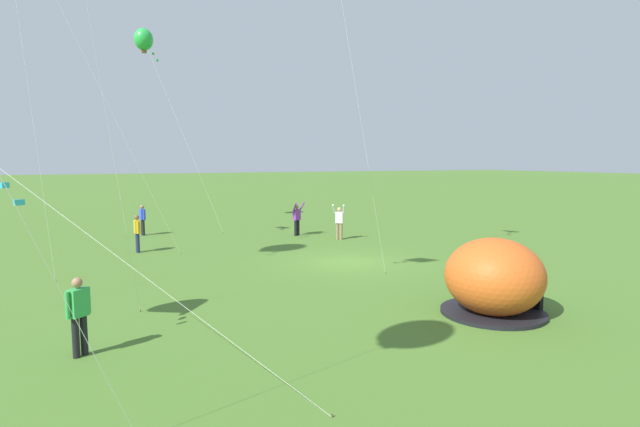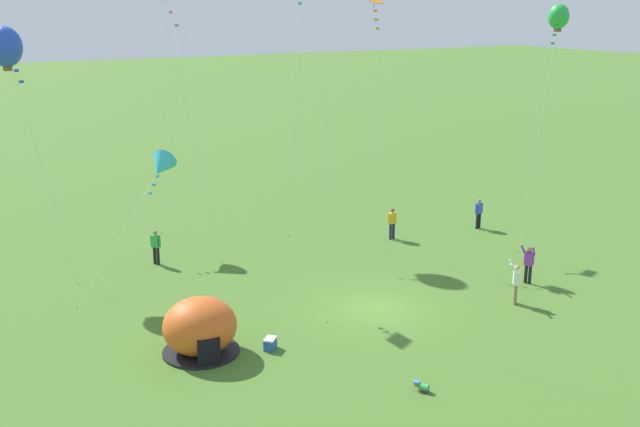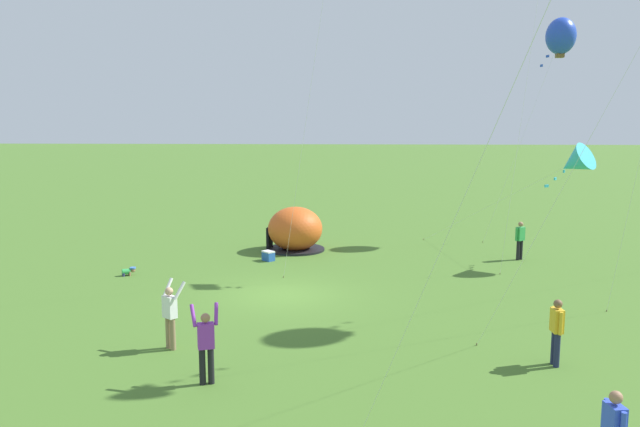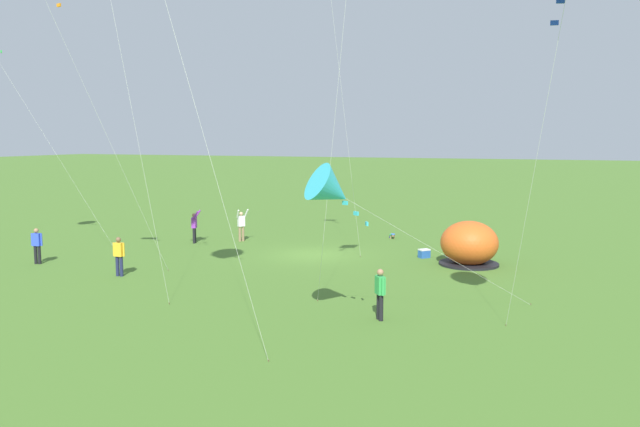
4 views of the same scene
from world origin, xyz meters
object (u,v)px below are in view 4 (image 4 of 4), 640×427
Objects in this scene: cooler_box at (424,253)px; kite_cyan at (332,190)px; person_near_tent at (119,254)px; person_center_field at (380,292)px; person_arms_raised at (194,226)px; toddler_crawling at (392,236)px; person_strolling at (37,244)px; person_far_back at (241,224)px; popup_tent at (469,244)px.

kite_cyan reaches higher than cooler_box.
person_center_field is at bearing 169.71° from person_near_tent.
person_arms_raised is (13.98, -10.78, 0.03)m from person_center_field.
toddler_crawling is 0.31× the size of person_near_tent.
person_arms_raised is at bearing -79.25° from person_near_tent.
person_strolling and person_center_field have the same top height.
person_near_tent is 0.91× the size of person_arms_raised.
person_center_field is (-12.36, 2.24, 0.00)m from person_near_tent.
toddler_crawling is at bearing -150.94° from person_arms_raised.
kite_cyan is (-10.74, 14.12, 3.42)m from person_far_back.
toddler_crawling is 18.93m from kite_cyan.
person_arms_raised is at bearing -2.08° from popup_tent.
toddler_crawling is at bearing -121.01° from person_near_tent.
person_center_field is at bearing 142.37° from person_arms_raised.
popup_tent is at bearing -159.42° from person_strolling.
popup_tent reaches higher than person_near_tent.
kite_cyan reaches higher than person_near_tent.
toddler_crawling is (5.34, -6.19, -0.82)m from popup_tent.
person_far_back reaches higher than person_center_field.
person_arms_raised is 0.28× the size of kite_cyan.
toddler_crawling is at bearing -81.23° from kite_cyan.
toddler_crawling is 8.97m from person_far_back.
person_near_tent is at bearing 29.91° from popup_tent.
person_center_field is 0.26× the size of kite_cyan.
kite_cyan reaches higher than person_center_field.
kite_cyan is (2.53, 12.04, 3.43)m from popup_tent.
popup_tent is 5.22× the size of toddler_crawling.
person_near_tent is 8.68m from person_arms_raised.
person_strolling is 11.05m from person_far_back.
cooler_box is at bearing -90.86° from kite_cyan.
cooler_box is at bearing -22.44° from popup_tent.
cooler_box is 13.17m from person_arms_raised.
person_arms_raised reaches higher than person_near_tent.
kite_cyan reaches higher than popup_tent.
popup_tent is 12.77m from kite_cyan.
popup_tent reaches higher than person_strolling.
cooler_box is at bearing -178.24° from person_arms_raised.
person_far_back is 17.02m from person_center_field.
popup_tent is 1.63× the size of person_strolling.
cooler_box is 0.37× the size of person_near_tent.
person_far_back is at bearing -122.71° from person_strolling.
popup_tent is 15.99m from person_near_tent.
person_far_back is at bearing -145.53° from person_arms_raised.
popup_tent is 13.43m from person_far_back.
cooler_box is 13.67m from kite_cyan.
person_strolling is 1.00× the size of person_near_tent.
person_near_tent is (8.51, 14.16, 0.79)m from toddler_crawling.
toddler_crawling is 19.33m from person_strolling.
person_strolling is at bearing 25.84° from cooler_box.
person_near_tent reaches higher than cooler_box.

